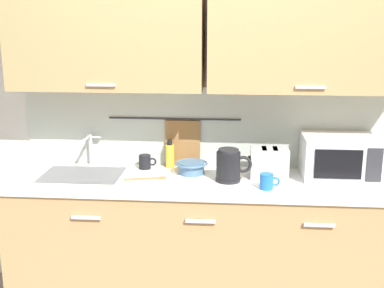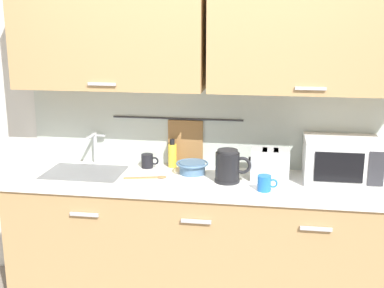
{
  "view_description": "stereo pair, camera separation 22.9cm",
  "coord_description": "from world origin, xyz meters",
  "px_view_note": "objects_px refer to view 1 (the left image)",
  "views": [
    {
      "loc": [
        0.18,
        -2.78,
        1.91
      ],
      "look_at": [
        -0.08,
        0.33,
        1.12
      ],
      "focal_mm": 47.46,
      "sensor_mm": 36.0,
      "label": 1
    },
    {
      "loc": [
        0.4,
        -2.75,
        1.91
      ],
      "look_at": [
        -0.08,
        0.33,
        1.12
      ],
      "focal_mm": 47.46,
      "sensor_mm": 36.0,
      "label": 2
    }
  ],
  "objects_px": {
    "mixing_bowl": "(191,167)",
    "toaster": "(269,162)",
    "mug_by_kettle": "(267,181)",
    "electric_kettle": "(229,166)",
    "mug_near_sink": "(145,162)",
    "wooden_spoon": "(151,178)",
    "dish_soap_bottle": "(170,155)",
    "microwave": "(339,157)"
  },
  "relations": [
    {
      "from": "electric_kettle",
      "to": "mixing_bowl",
      "type": "bearing_deg",
      "value": 151.2
    },
    {
      "from": "microwave",
      "to": "wooden_spoon",
      "type": "bearing_deg",
      "value": -173.01
    },
    {
      "from": "microwave",
      "to": "electric_kettle",
      "type": "bearing_deg",
      "value": -168.82
    },
    {
      "from": "electric_kettle",
      "to": "dish_soap_bottle",
      "type": "relative_size",
      "value": 1.16
    },
    {
      "from": "electric_kettle",
      "to": "mug_by_kettle",
      "type": "distance_m",
      "value": 0.27
    },
    {
      "from": "mixing_bowl",
      "to": "mug_by_kettle",
      "type": "relative_size",
      "value": 1.78
    },
    {
      "from": "microwave",
      "to": "dish_soap_bottle",
      "type": "xyz_separation_m",
      "value": [
        -1.1,
        0.12,
        -0.05
      ]
    },
    {
      "from": "microwave",
      "to": "toaster",
      "type": "height_order",
      "value": "microwave"
    },
    {
      "from": "electric_kettle",
      "to": "wooden_spoon",
      "type": "bearing_deg",
      "value": -179.04
    },
    {
      "from": "mug_by_kettle",
      "to": "mug_near_sink",
      "type": "bearing_deg",
      "value": 156.07
    },
    {
      "from": "electric_kettle",
      "to": "toaster",
      "type": "distance_m",
      "value": 0.28
    },
    {
      "from": "mug_near_sink",
      "to": "wooden_spoon",
      "type": "relative_size",
      "value": 0.44
    },
    {
      "from": "electric_kettle",
      "to": "wooden_spoon",
      "type": "distance_m",
      "value": 0.5
    },
    {
      "from": "wooden_spoon",
      "to": "electric_kettle",
      "type": "bearing_deg",
      "value": 0.96
    },
    {
      "from": "wooden_spoon",
      "to": "mug_near_sink",
      "type": "bearing_deg",
      "value": 107.96
    },
    {
      "from": "dish_soap_bottle",
      "to": "toaster",
      "type": "distance_m",
      "value": 0.68
    },
    {
      "from": "dish_soap_bottle",
      "to": "mug_near_sink",
      "type": "height_order",
      "value": "dish_soap_bottle"
    },
    {
      "from": "dish_soap_bottle",
      "to": "mug_by_kettle",
      "type": "distance_m",
      "value": 0.75
    },
    {
      "from": "dish_soap_bottle",
      "to": "mug_by_kettle",
      "type": "xyz_separation_m",
      "value": [
        0.64,
        -0.4,
        -0.04
      ]
    },
    {
      "from": "dish_soap_bottle",
      "to": "mixing_bowl",
      "type": "height_order",
      "value": "dish_soap_bottle"
    },
    {
      "from": "toaster",
      "to": "dish_soap_bottle",
      "type": "bearing_deg",
      "value": 166.88
    },
    {
      "from": "toaster",
      "to": "mug_by_kettle",
      "type": "bearing_deg",
      "value": -96.32
    },
    {
      "from": "electric_kettle",
      "to": "toaster",
      "type": "xyz_separation_m",
      "value": [
        0.26,
        0.11,
        -0.01
      ]
    },
    {
      "from": "microwave",
      "to": "dish_soap_bottle",
      "type": "distance_m",
      "value": 1.11
    },
    {
      "from": "mug_near_sink",
      "to": "wooden_spoon",
      "type": "distance_m",
      "value": 0.24
    },
    {
      "from": "wooden_spoon",
      "to": "toaster",
      "type": "bearing_deg",
      "value": 8.77
    },
    {
      "from": "mixing_bowl",
      "to": "mug_by_kettle",
      "type": "distance_m",
      "value": 0.55
    },
    {
      "from": "microwave",
      "to": "electric_kettle",
      "type": "height_order",
      "value": "microwave"
    },
    {
      "from": "mug_near_sink",
      "to": "wooden_spoon",
      "type": "bearing_deg",
      "value": -72.04
    },
    {
      "from": "mixing_bowl",
      "to": "toaster",
      "type": "xyz_separation_m",
      "value": [
        0.5,
        -0.03,
        0.05
      ]
    },
    {
      "from": "microwave",
      "to": "wooden_spoon",
      "type": "height_order",
      "value": "microwave"
    },
    {
      "from": "microwave",
      "to": "mug_by_kettle",
      "type": "height_order",
      "value": "microwave"
    },
    {
      "from": "microwave",
      "to": "mixing_bowl",
      "type": "distance_m",
      "value": 0.95
    },
    {
      "from": "mixing_bowl",
      "to": "wooden_spoon",
      "type": "height_order",
      "value": "mixing_bowl"
    },
    {
      "from": "mixing_bowl",
      "to": "mug_by_kettle",
      "type": "bearing_deg",
      "value": -29.61
    },
    {
      "from": "dish_soap_bottle",
      "to": "microwave",
      "type": "bearing_deg",
      "value": -6.42
    },
    {
      "from": "dish_soap_bottle",
      "to": "mug_by_kettle",
      "type": "bearing_deg",
      "value": -32.03
    },
    {
      "from": "mug_by_kettle",
      "to": "wooden_spoon",
      "type": "height_order",
      "value": "mug_by_kettle"
    },
    {
      "from": "toaster",
      "to": "wooden_spoon",
      "type": "xyz_separation_m",
      "value": [
        -0.75,
        -0.12,
        -0.09
      ]
    },
    {
      "from": "dish_soap_bottle",
      "to": "wooden_spoon",
      "type": "xyz_separation_m",
      "value": [
        -0.09,
        -0.27,
        -0.08
      ]
    },
    {
      "from": "mug_near_sink",
      "to": "mixing_bowl",
      "type": "distance_m",
      "value": 0.33
    },
    {
      "from": "electric_kettle",
      "to": "mug_by_kettle",
      "type": "relative_size",
      "value": 1.89
    }
  ]
}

